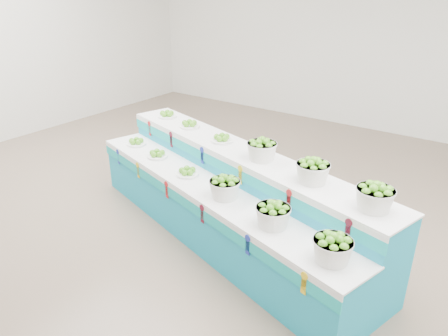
{
  "coord_description": "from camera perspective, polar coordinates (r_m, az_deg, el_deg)",
  "views": [
    {
      "loc": [
        2.87,
        -3.53,
        2.82
      ],
      "look_at": [
        0.31,
        0.03,
        0.87
      ],
      "focal_mm": 33.96,
      "sensor_mm": 36.0,
      "label": 1
    }
  ],
  "objects": [
    {
      "name": "basket_lower_left",
      "position": [
        4.43,
        0.11,
        -2.59
      ],
      "size": [
        0.41,
        0.41,
        0.24
      ],
      "primitive_type": null,
      "rotation": [
        0.0,
        0.0,
        -0.28
      ],
      "color": "silver",
      "rests_on": "display_stand"
    },
    {
      "name": "plate_lower_mid",
      "position": [
        5.53,
        -9.0,
        1.93
      ],
      "size": [
        0.33,
        0.33,
        0.1
      ],
      "primitive_type": "cylinder",
      "rotation": [
        0.0,
        0.0,
        -0.28
      ],
      "color": "white",
      "rests_on": "display_stand"
    },
    {
      "name": "basket_upper_right",
      "position": [
        3.82,
        19.64,
        -3.66
      ],
      "size": [
        0.41,
        0.41,
        0.24
      ],
      "primitive_type": null,
      "rotation": [
        0.0,
        0.0,
        -0.28
      ],
      "color": "silver",
      "rests_on": "display_stand"
    },
    {
      "name": "plate_upper_left",
      "position": [
        6.15,
        -7.71,
        7.23
      ],
      "size": [
        0.33,
        0.33,
        0.1
      ],
      "primitive_type": "cylinder",
      "rotation": [
        0.0,
        0.0,
        -0.28
      ],
      "color": "white",
      "rests_on": "display_stand"
    },
    {
      "name": "basket_upper_left",
      "position": [
        4.62,
        5.12,
        2.53
      ],
      "size": [
        0.41,
        0.41,
        0.24
      ],
      "primitive_type": null,
      "rotation": [
        0.0,
        0.0,
        -0.28
      ],
      "color": "silver",
      "rests_on": "display_stand"
    },
    {
      "name": "plate_upper_mid",
      "position": [
        5.68,
        -4.69,
        5.96
      ],
      "size": [
        0.33,
        0.33,
        0.1
      ],
      "primitive_type": "cylinder",
      "rotation": [
        0.0,
        0.0,
        -0.28
      ],
      "color": "white",
      "rests_on": "display_stand"
    },
    {
      "name": "plate_lower_left",
      "position": [
        6.01,
        -11.75,
        3.53
      ],
      "size": [
        0.33,
        0.33,
        0.1
      ],
      "primitive_type": "cylinder",
      "rotation": [
        0.0,
        0.0,
        -0.28
      ],
      "color": "white",
      "rests_on": "display_stand"
    },
    {
      "name": "basket_lower_mid",
      "position": [
        3.96,
        6.62,
        -6.22
      ],
      "size": [
        0.41,
        0.41,
        0.24
      ],
      "primitive_type": null,
      "rotation": [
        0.0,
        0.0,
        -0.28
      ],
      "color": "silver",
      "rests_on": "display_stand"
    },
    {
      "name": "ground",
      "position": [
        5.35,
        -2.9,
        -7.87
      ],
      "size": [
        10.0,
        10.0,
        0.0
      ],
      "primitive_type": "plane",
      "color": "#75604E",
      "rests_on": "ground"
    },
    {
      "name": "plate_upper_right",
      "position": [
        5.14,
        -0.3,
        4.08
      ],
      "size": [
        0.33,
        0.33,
        0.1
      ],
      "primitive_type": "cylinder",
      "rotation": [
        0.0,
        0.0,
        -0.28
      ],
      "color": "white",
      "rests_on": "display_stand"
    },
    {
      "name": "plate_lower_right",
      "position": [
        4.98,
        -4.95,
        -0.43
      ],
      "size": [
        0.33,
        0.33,
        0.1
      ],
      "primitive_type": "cylinder",
      "rotation": [
        0.0,
        0.0,
        -0.28
      ],
      "color": "white",
      "rests_on": "display_stand"
    },
    {
      "name": "basket_upper_mid",
      "position": [
        4.17,
        11.86,
        -0.35
      ],
      "size": [
        0.41,
        0.41,
        0.24
      ],
      "primitive_type": null,
      "rotation": [
        0.0,
        0.0,
        -0.28
      ],
      "color": "silver",
      "rests_on": "display_stand"
    },
    {
      "name": "display_stand",
      "position": [
        4.96,
        0.0,
        -3.8
      ],
      "size": [
        4.29,
        2.17,
        1.02
      ],
      "primitive_type": null,
      "rotation": [
        0.0,
        0.0,
        -0.28
      ],
      "color": "#1899BE",
      "rests_on": "ground"
    },
    {
      "name": "back_wall",
      "position": [
        9.03,
        17.95,
        17.69
      ],
      "size": [
        10.0,
        0.0,
        10.0
      ],
      "primitive_type": "plane",
      "rotation": [
        1.57,
        0.0,
        0.0
      ],
      "color": "silver",
      "rests_on": "ground"
    },
    {
      "name": "basket_lower_right",
      "position": [
        3.59,
        14.39,
        -10.4
      ],
      "size": [
        0.41,
        0.41,
        0.24
      ],
      "primitive_type": null,
      "rotation": [
        0.0,
        0.0,
        -0.28
      ],
      "color": "silver",
      "rests_on": "display_stand"
    }
  ]
}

